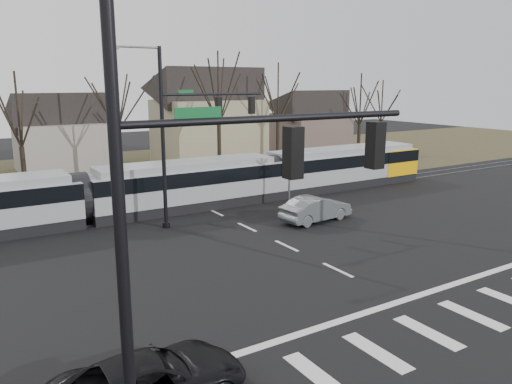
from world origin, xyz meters
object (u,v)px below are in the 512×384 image
sedan (316,209)px  rail_crossing_signal (289,179)px  tram (185,183)px  suv (151,381)px

sedan → rail_crossing_signal: size_ratio=1.21×
tram → rail_crossing_signal: bearing=-27.3°
tram → sedan: (5.48, -7.03, -0.96)m
tram → sedan: size_ratio=8.66×
suv → tram: bearing=-27.0°
rail_crossing_signal → suv: bearing=-134.9°
tram → sedan: bearing=-52.1°
suv → rail_crossing_signal: bearing=-45.5°
rail_crossing_signal → sedan: bearing=-100.7°
sedan → tram: bearing=32.2°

